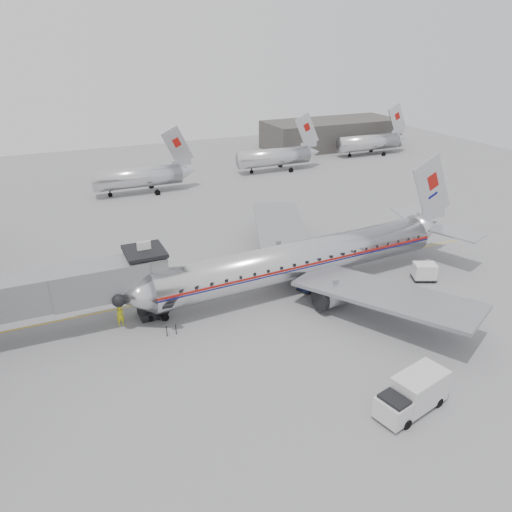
{
  "coord_description": "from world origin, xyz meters",
  "views": [
    {
      "loc": [
        -16.33,
        -36.2,
        23.5
      ],
      "look_at": [
        2.18,
        5.24,
        3.2
      ],
      "focal_mm": 35.0,
      "sensor_mm": 36.0,
      "label": 1
    }
  ],
  "objects_px": {
    "ramp_worker": "(120,316)",
    "airliner": "(307,258)",
    "baggage_cart_navy": "(309,282)",
    "service_van": "(412,394)",
    "baggage_cart_white": "(424,271)"
  },
  "relations": [
    {
      "from": "ramp_worker",
      "to": "airliner",
      "type": "bearing_deg",
      "value": -2.52
    },
    {
      "from": "ramp_worker",
      "to": "baggage_cart_navy",
      "type": "bearing_deg",
      "value": -5.79
    },
    {
      "from": "service_van",
      "to": "ramp_worker",
      "type": "xyz_separation_m",
      "value": [
        -16.03,
        19.02,
        -0.42
      ]
    },
    {
      "from": "baggage_cart_white",
      "to": "ramp_worker",
      "type": "distance_m",
      "value": 30.62
    },
    {
      "from": "baggage_cart_navy",
      "to": "service_van",
      "type": "bearing_deg",
      "value": -121.11
    },
    {
      "from": "service_van",
      "to": "baggage_cart_white",
      "type": "distance_m",
      "value": 20.83
    },
    {
      "from": "airliner",
      "to": "ramp_worker",
      "type": "xyz_separation_m",
      "value": [
        -18.56,
        -0.05,
        -2.07
      ]
    },
    {
      "from": "baggage_cart_navy",
      "to": "ramp_worker",
      "type": "relative_size",
      "value": 1.33
    },
    {
      "from": "airliner",
      "to": "baggage_cart_navy",
      "type": "relative_size",
      "value": 15.15
    },
    {
      "from": "service_van",
      "to": "ramp_worker",
      "type": "height_order",
      "value": "service_van"
    },
    {
      "from": "airliner",
      "to": "ramp_worker",
      "type": "bearing_deg",
      "value": 176.66
    },
    {
      "from": "baggage_cart_navy",
      "to": "baggage_cart_white",
      "type": "relative_size",
      "value": 0.88
    },
    {
      "from": "baggage_cart_white",
      "to": "service_van",
      "type": "bearing_deg",
      "value": -109.24
    },
    {
      "from": "service_van",
      "to": "ramp_worker",
      "type": "bearing_deg",
      "value": 117.15
    },
    {
      "from": "service_van",
      "to": "baggage_cart_white",
      "type": "height_order",
      "value": "service_van"
    }
  ]
}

